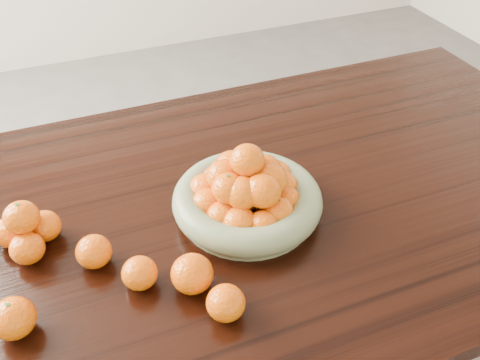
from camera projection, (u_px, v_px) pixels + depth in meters
name	position (u px, v px, depth m)	size (l,w,h in m)	color
dining_table	(220.00, 236.00, 1.24)	(2.00, 1.00, 0.75)	black
fruit_bowl	(247.00, 194.00, 1.14)	(0.32, 0.32, 0.17)	#6F7858
orange_pyramid	(26.00, 231.00, 1.07)	(0.13, 0.13, 0.11)	#E06306
loose_orange_0	(13.00, 318.00, 0.91)	(0.08, 0.08, 0.07)	#E06306
loose_orange_1	(192.00, 274.00, 0.99)	(0.08, 0.08, 0.07)	#E06306
loose_orange_2	(140.00, 273.00, 0.99)	(0.07, 0.07, 0.06)	#E06306
loose_orange_4	(94.00, 252.00, 1.04)	(0.07, 0.07, 0.07)	#E06306
loose_orange_5	(226.00, 303.00, 0.94)	(0.07, 0.07, 0.07)	#E06306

